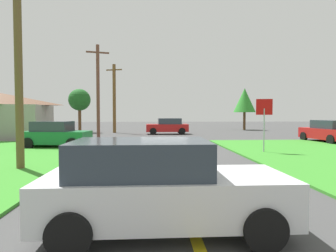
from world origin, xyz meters
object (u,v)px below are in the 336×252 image
utility_pole_far (114,98)px  car_approaching_junction (168,126)px  stop_sign (264,115)px  car_on_crossroad (329,131)px  car_behind_on_main_road (159,187)px  oak_tree_left (80,100)px  utility_pole_near (18,60)px  parked_car_near_building (56,135)px  pine_tree_center (245,100)px  utility_pole_mid (98,91)px

utility_pole_far → car_approaching_junction: bearing=-23.2°
stop_sign → car_on_crossroad: size_ratio=0.64×
car_behind_on_main_road → oak_tree_left: oak_tree_left is taller
oak_tree_left → utility_pole_near: bearing=-82.0°
stop_sign → parked_car_near_building: size_ratio=0.69×
parked_car_near_building → utility_pole_far: 14.48m
stop_sign → oak_tree_left: oak_tree_left is taller
utility_pole_far → oak_tree_left: utility_pole_far is taller
utility_pole_near → oak_tree_left: utility_pole_near is taller
stop_sign → pine_tree_center: bearing=-92.5°
car_approaching_junction → pine_tree_center: size_ratio=0.80×
utility_pole_near → oak_tree_left: bearing=98.0°
parked_car_near_building → oak_tree_left: (-2.13, 15.18, 2.81)m
car_behind_on_main_road → utility_pole_near: utility_pole_near is taller
parked_car_near_building → utility_pole_near: bearing=-74.3°
stop_sign → utility_pole_near: utility_pole_near is taller
stop_sign → utility_pole_far: (-9.90, 17.23, 1.77)m
car_approaching_junction → pine_tree_center: pine_tree_center is taller
car_approaching_junction → pine_tree_center: 13.14m
oak_tree_left → stop_sign: bearing=-52.9°
utility_pole_near → car_behind_on_main_road: bearing=-50.3°
car_on_crossroad → car_approaching_junction: bearing=42.9°
car_on_crossroad → parked_car_near_building: (-18.72, -2.07, -0.00)m
stop_sign → utility_pole_far: size_ratio=0.38×
car_approaching_junction → oak_tree_left: (-9.72, 3.59, 2.81)m
car_behind_on_main_road → oak_tree_left: 29.57m
car_on_crossroad → oak_tree_left: bearing=51.3°
pine_tree_center → car_on_crossroad: bearing=-87.7°
parked_car_near_building → pine_tree_center: 26.34m
oak_tree_left → car_approaching_junction: bearing=-20.3°
parked_car_near_building → pine_tree_center: size_ratio=0.76×
utility_pole_near → utility_pole_far: utility_pole_near is taller
utility_pole_near → pine_tree_center: bearing=56.9°
parked_car_near_building → stop_sign: bearing=-7.4°
parked_car_near_building → utility_pole_far: (1.88, 14.04, 3.02)m
stop_sign → car_approaching_junction: stop_sign is taller
stop_sign → utility_pole_near: (-10.78, -3.99, 2.00)m
car_on_crossroad → utility_pole_far: size_ratio=0.59×
car_approaching_junction → utility_pole_far: (-5.70, 2.44, 3.01)m
car_on_crossroad → utility_pole_near: utility_pole_near is taller
stop_sign → parked_car_near_building: 12.27m
utility_pole_mid → oak_tree_left: 10.46m
utility_pole_mid → pine_tree_center: (16.38, 13.55, -0.11)m
stop_sign → pine_tree_center: 23.10m
car_behind_on_main_road → oak_tree_left: size_ratio=0.87×
stop_sign → utility_pole_near: bearing=33.5°
stop_sign → oak_tree_left: size_ratio=0.59×
pine_tree_center → utility_pole_mid: bearing=-140.4°
utility_pole_far → stop_sign: bearing=-60.1°
parked_car_near_building → oak_tree_left: size_ratio=0.84×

